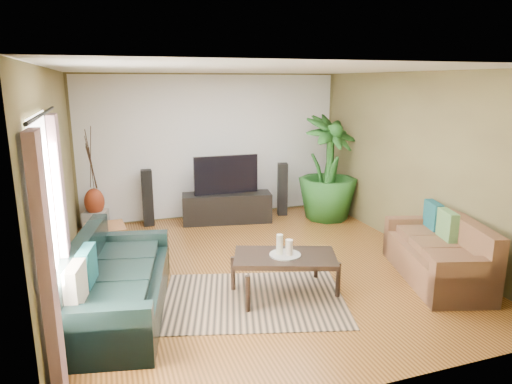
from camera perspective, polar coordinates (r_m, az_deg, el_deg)
name	(u,v)px	position (r m, az deg, el deg)	size (l,w,h in m)	color
floor	(261,267)	(6.52, 0.58, -9.40)	(5.50, 5.50, 0.00)	#9A5E27
ceiling	(261,70)	(6.00, 0.64, 15.06)	(5.50, 5.50, 0.00)	white
wall_back	(212,147)	(8.72, -5.47, 5.68)	(5.00, 5.00, 0.00)	olive
wall_front	(378,239)	(3.73, 14.96, -5.69)	(5.00, 5.00, 0.00)	olive
wall_left	(59,187)	(5.80, -23.37, 0.54)	(5.50, 5.50, 0.00)	olive
wall_right	(416,163)	(7.33, 19.40, 3.43)	(5.50, 5.50, 0.00)	olive
backwall_panel	(213,147)	(8.71, -5.46, 5.67)	(4.90, 4.90, 0.00)	white
window_pane	(48,222)	(4.24, -24.61, -3.43)	(1.80, 1.80, 0.00)	white
curtain_near	(49,285)	(3.61, -24.47, -10.54)	(0.08, 0.35, 2.20)	gray
curtain_far	(63,224)	(5.02, -23.01, -3.71)	(0.08, 0.35, 2.20)	gray
curtain_rod	(42,114)	(4.08, -25.17, 8.80)	(0.03, 0.03, 1.90)	black
sofa_left	(118,277)	(5.40, -16.83, -10.18)	(2.24, 0.96, 0.85)	black
sofa_right	(436,248)	(6.48, 21.61, -6.52)	(1.79, 0.81, 0.85)	brown
area_rug	(254,299)	(5.62, -0.27, -13.28)	(2.16, 1.53, 0.01)	tan
coffee_table	(285,275)	(5.68, 3.61, -10.26)	(1.23, 0.67, 0.50)	black
candle_tray	(285,255)	(5.58, 3.65, -7.83)	(0.38, 0.38, 0.02)	#9C9C97
candle_tall	(280,244)	(5.54, 2.98, -6.54)	(0.08, 0.08, 0.25)	#F3EFCD
candle_mid	(290,247)	(5.53, 4.21, -6.92)	(0.08, 0.08, 0.19)	beige
candle_short	(289,246)	(5.63, 4.09, -6.71)	(0.08, 0.08, 0.16)	beige
tv_stand	(227,208)	(8.48, -3.66, -1.98)	(1.63, 0.49, 0.54)	black
television	(226,175)	(8.35, -3.76, 2.18)	(1.19, 0.07, 0.71)	black
speaker_left	(148,198)	(8.43, -13.40, -0.72)	(0.18, 0.20, 1.02)	black
speaker_right	(282,189)	(8.89, 3.33, 0.35)	(0.18, 0.20, 1.02)	black
potted_plant	(328,168)	(8.62, 9.01, 2.94)	(1.09, 1.09, 1.95)	#1C4F1A
plant_pot	(327,211)	(8.81, 8.81, -2.39)	(0.36, 0.36, 0.28)	black
pedestal	(96,221)	(8.41, -19.36, -3.48)	(0.37, 0.37, 0.37)	gray
vase	(94,202)	(8.32, -19.55, -1.16)	(0.34, 0.34, 0.47)	maroon
side_table	(106,245)	(6.86, -18.22, -6.35)	(0.54, 0.54, 0.57)	brown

